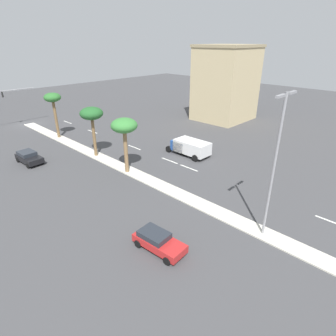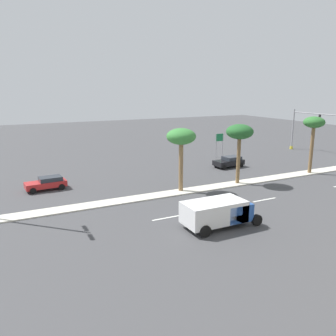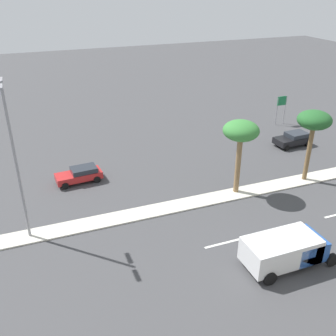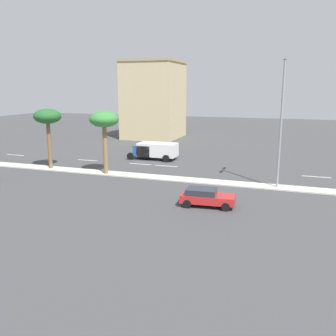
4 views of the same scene
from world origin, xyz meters
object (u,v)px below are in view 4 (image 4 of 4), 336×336
Objects in this scene: street_lamp_left at (282,115)px; box_truck at (154,150)px; commercial_building at (154,99)px; palm_tree_front at (48,118)px; palm_tree_far at (104,121)px; sedan_red_inboard at (206,197)px.

box_truck is (-9.17, -15.53, -5.43)m from street_lamp_left.
palm_tree_front is at bearing -2.57° from commercial_building.
street_lamp_left is at bearing 59.44° from box_truck.
box_truck is at bearing 169.49° from palm_tree_far.
commercial_building reaches higher than palm_tree_front.
street_lamp_left is at bearing 38.76° from commercial_building.
palm_tree_far is at bearing -10.51° from box_truck.
box_truck is (19.61, 7.57, -5.66)m from commercial_building.
box_truck reaches higher than sedan_red_inboard.
street_lamp_left reaches higher than box_truck.
box_truck is (-9.44, 1.75, -4.37)m from palm_tree_far.
street_lamp_left is at bearing 145.68° from sedan_red_inboard.
box_truck is at bearing 21.11° from commercial_building.
commercial_building is 21.76m from box_truck.
street_lamp_left is 1.86× the size of box_truck.
commercial_building is 28.80m from palm_tree_front.
palm_tree_far is 17.32m from street_lamp_left.
sedan_red_inboard is (35.94, 18.21, -6.13)m from commercial_building.
sedan_red_inboard is 0.70× the size of box_truck.
sedan_red_inboard is at bearing 60.88° from palm_tree_far.
palm_tree_front is 1.02× the size of palm_tree_far.
street_lamp_left is 18.84m from box_truck.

